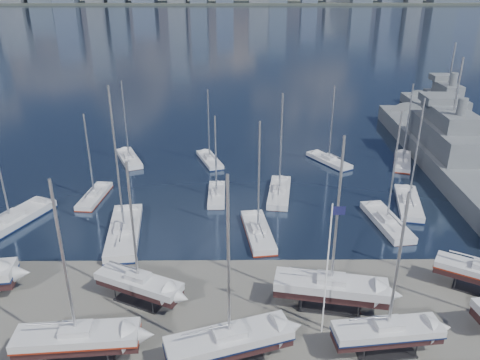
{
  "coord_description": "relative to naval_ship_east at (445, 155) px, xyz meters",
  "views": [
    {
      "loc": [
        -1.99,
        -42.18,
        27.39
      ],
      "look_at": [
        -1.57,
        8.0,
        5.83
      ],
      "focal_mm": 35.0,
      "sensor_mm": 36.0,
      "label": 1
    }
  ],
  "objects": [
    {
      "name": "flagpole",
      "position": [
        -26.16,
        -38.67,
        5.28
      ],
      "size": [
        1.07,
        0.12,
        12.06
      ],
      "color": "white",
      "rests_on": "ground"
    },
    {
      "name": "sailboat_moored_6",
      "position": [
        -30.92,
        -22.45,
        -1.37
      ],
      "size": [
        3.92,
        9.88,
        14.38
      ],
      "rotation": [
        0.0,
        0.0,
        1.7
      ],
      "color": "black",
      "rests_on": "water"
    },
    {
      "name": "naval_ship_west",
      "position": [
        9.49,
        24.0,
        -0.0
      ],
      "size": [
        6.77,
        38.08,
        17.42
      ],
      "rotation": [
        0.0,
        0.0,
        1.55
      ],
      "color": "#575B61",
      "rests_on": "water"
    },
    {
      "name": "sailboat_cradle_4",
      "position": [
        -25.02,
        -35.36,
        0.42
      ],
      "size": [
        10.34,
        4.64,
        16.28
      ],
      "rotation": [
        0.0,
        0.0,
        -0.19
      ],
      "color": "#2D2D33",
      "rests_on": "ground"
    },
    {
      "name": "sailboat_cradle_2",
      "position": [
        -42.33,
        -34.44,
        0.29
      ],
      "size": [
        8.55,
        5.78,
        13.85
      ],
      "rotation": [
        0.0,
        0.0,
        -0.45
      ],
      "color": "#2D2D33",
      "rests_on": "ground"
    },
    {
      "name": "sailboat_moored_8",
      "position": [
        -18.43,
        0.75,
        -1.37
      ],
      "size": [
        6.58,
        8.82,
        13.13
      ],
      "rotation": [
        0.0,
        0.0,
        2.1
      ],
      "color": "black",
      "rests_on": "water"
    },
    {
      "name": "sailboat_moored_3",
      "position": [
        -46.36,
        -22.53,
        -1.36
      ],
      "size": [
        4.98,
        12.64,
        18.39
      ],
      "rotation": [
        0.0,
        0.0,
        1.7
      ],
      "color": "black",
      "rests_on": "water"
    },
    {
      "name": "sailboat_cradle_3",
      "position": [
        -33.98,
        -42.02,
        0.39
      ],
      "size": [
        10.16,
        5.66,
        15.84
      ],
      "rotation": [
        0.0,
        0.0,
        0.32
      ],
      "color": "#2D2D33",
      "rests_on": "ground"
    },
    {
      "name": "sailboat_moored_2",
      "position": [
        -50.97,
        1.87,
        -1.35
      ],
      "size": [
        6.0,
        9.37,
        13.76
      ],
      "rotation": [
        0.0,
        0.0,
        1.98
      ],
      "color": "black",
      "rests_on": "water"
    },
    {
      "name": "sailboat_moored_10",
      "position": [
        -10.89,
        -15.05,
        -1.37
      ],
      "size": [
        4.96,
        10.46,
        15.08
      ],
      "rotation": [
        0.0,
        0.0,
        1.35
      ],
      "color": "black",
      "rests_on": "water"
    },
    {
      "name": "sailboat_moored_0",
      "position": [
        -60.64,
        -19.89,
        -1.36
      ],
      "size": [
        7.72,
        12.42,
        18.01
      ],
      "rotation": [
        0.0,
        0.0,
        1.18
      ],
      "color": "black",
      "rests_on": "water"
    },
    {
      "name": "sailboat_moored_11",
      "position": [
        -6.65,
        0.31,
        -1.37
      ],
      "size": [
        5.39,
        9.39,
        13.54
      ],
      "rotation": [
        0.0,
        0.0,
        1.23
      ],
      "color": "black",
      "rests_on": "water"
    },
    {
      "name": "water",
      "position": [
        -31.41,
        272.33,
        -1.82
      ],
      "size": [
        1400.0,
        600.0,
        0.4
      ],
      "primitive_type": "cube",
      "color": "#19253A",
      "rests_on": "ground"
    },
    {
      "name": "sailboat_cradle_5",
      "position": [
        -21.61,
        -41.0,
        0.3
      ],
      "size": [
        8.82,
        3.36,
        14.07
      ],
      "rotation": [
        0.0,
        0.0,
        0.11
      ],
      "color": "#2D2D33",
      "rests_on": "ground"
    },
    {
      "name": "ground",
      "position": [
        -31.41,
        -37.67,
        -1.67
      ],
      "size": [
        1400.0,
        1400.0,
        0.0
      ],
      "primitive_type": "plane",
      "color": "#605E59",
      "rests_on": "ground"
    },
    {
      "name": "sailboat_moored_7",
      "position": [
        -27.52,
        -11.65,
        -1.35
      ],
      "size": [
        4.16,
        10.16,
        14.9
      ],
      "rotation": [
        0.0,
        0.0,
        1.43
      ],
      "color": "black",
      "rests_on": "water"
    },
    {
      "name": "sailboat_moored_1",
      "position": [
        -52.64,
        -12.42,
        -1.37
      ],
      "size": [
        3.06,
        8.46,
        12.39
      ],
      "rotation": [
        0.0,
        0.0,
        1.48
      ],
      "color": "black",
      "rests_on": "water"
    },
    {
      "name": "sailboat_moored_5",
      "position": [
        -37.76,
        1.29,
        -1.37
      ],
      "size": [
        4.95,
        8.66,
        12.49
      ],
      "rotation": [
        0.0,
        0.0,
        1.9
      ],
      "color": "black",
      "rests_on": "water"
    },
    {
      "name": "sailboat_cradle_1",
      "position": [
        -45.68,
        -41.59,
        0.36
      ],
      "size": [
        9.67,
        3.39,
        15.38
      ],
      "rotation": [
        0.0,
        0.0,
        0.08
      ],
      "color": "#2D2D33",
      "rests_on": "ground"
    },
    {
      "name": "naval_ship_east",
      "position": [
        0.0,
        0.0,
        0.0
      ],
      "size": [
        10.93,
        53.9,
        18.82
      ],
      "rotation": [
        0.0,
        0.0,
        1.53
      ],
      "color": "#575B61",
      "rests_on": "water"
    },
    {
      "name": "sailboat_moored_9",
      "position": [
        -15.26,
        -20.15,
        -1.35
      ],
      "size": [
        4.16,
        10.2,
        14.95
      ],
      "rotation": [
        0.0,
        0.0,
        1.71
      ],
      "color": "black",
      "rests_on": "water"
    },
    {
      "name": "sailboat_moored_4",
      "position": [
        -36.11,
        -12.09,
        -1.35
      ],
      "size": [
        2.34,
        7.97,
        11.99
      ],
      "rotation": [
        0.0,
        0.0,
        1.59
      ],
      "color": "black",
      "rests_on": "water"
    },
    {
      "name": "far_shore",
      "position": [
        -31.41,
        532.33,
        -0.57
      ],
      "size": [
        1400.0,
        80.0,
        2.2
      ],
      "primitive_type": "cube",
      "color": "#2D332D",
      "rests_on": "ground"
    }
  ]
}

